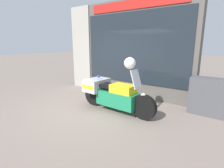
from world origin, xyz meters
The scene contains 6 objects.
ground_plane centered at (0.00, 0.00, 0.00)m, with size 60.00×60.00×0.00m, color gray.
shop_building centered at (-0.43, 2.00, 1.77)m, with size 5.38×0.55×3.53m.
window_display centered at (0.44, 2.03, 0.48)m, with size 3.89×0.30×2.01m.
paramedic_motorcycle centered at (0.68, 0.19, 0.53)m, with size 2.53×0.81×1.32m.
utility_cabinet centered at (3.08, 1.50, 0.53)m, with size 0.96×0.41×1.07m, color #4C4C51.
white_helmet centered at (1.31, 0.17, 1.47)m, with size 0.31×0.31×0.31m, color white.
Camera 1 is at (3.67, -3.87, 1.98)m, focal length 28.00 mm.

